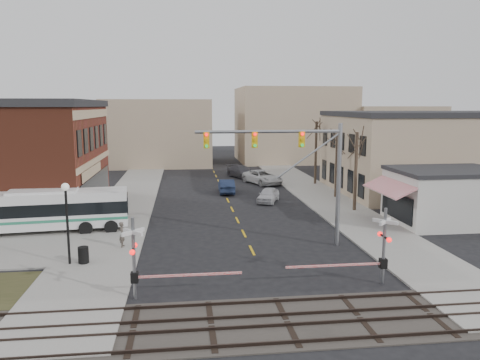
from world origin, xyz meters
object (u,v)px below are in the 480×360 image
(transit_bus, at_px, (44,210))
(car_a, at_px, (268,195))
(street_lamp, at_px, (66,207))
(car_c, at_px, (263,177))
(rr_crossing_east, at_px, (376,247))
(rr_crossing_west, at_px, (143,259))
(trash_bin, at_px, (83,255))
(traffic_signal_mast, at_px, (299,160))
(pedestrian_far, at_px, (114,217))
(car_b, at_px, (226,186))
(pedestrian_near, at_px, (122,234))
(car_d, at_px, (242,172))

(transit_bus, bearing_deg, car_a, 26.25)
(street_lamp, relative_size, car_c, 0.81)
(transit_bus, distance_m, car_a, 20.09)
(rr_crossing_east, bearing_deg, rr_crossing_west, -177.71)
(trash_bin, bearing_deg, street_lamp, -176.86)
(traffic_signal_mast, distance_m, trash_bin, 14.23)
(street_lamp, height_order, pedestrian_far, street_lamp)
(car_a, distance_m, car_b, 6.28)
(trash_bin, relative_size, car_b, 0.22)
(car_a, relative_size, car_b, 0.91)
(transit_bus, bearing_deg, rr_crossing_west, -57.88)
(rr_crossing_west, bearing_deg, car_a, 65.30)
(pedestrian_near, distance_m, pedestrian_far, 4.95)
(transit_bus, bearing_deg, car_c, 45.08)
(rr_crossing_east, bearing_deg, car_a, 94.46)
(transit_bus, distance_m, pedestrian_near, 7.56)
(rr_crossing_east, height_order, trash_bin, rr_crossing_east)
(car_a, xyz_separation_m, pedestrian_near, (-11.97, -13.37, 0.25))
(street_lamp, xyz_separation_m, trash_bin, (0.77, 0.04, -2.85))
(transit_bus, bearing_deg, street_lamp, -65.61)
(car_b, height_order, pedestrian_near, pedestrian_near)
(rr_crossing_east, bearing_deg, pedestrian_near, 150.14)
(transit_bus, distance_m, traffic_signal_mast, 18.59)
(traffic_signal_mast, relative_size, trash_bin, 9.81)
(car_b, relative_size, car_c, 0.77)
(car_d, xyz_separation_m, pedestrian_far, (-12.56, -24.17, 0.18))
(trash_bin, xyz_separation_m, pedestrian_far, (0.66, 7.76, 0.33))
(trash_bin, relative_size, pedestrian_near, 0.58)
(transit_bus, relative_size, street_lamp, 2.53)
(car_c, bearing_deg, rr_crossing_east, -111.65)
(car_b, bearing_deg, trash_bin, 65.72)
(car_d, bearing_deg, pedestrian_far, -141.04)
(car_b, relative_size, pedestrian_far, 2.73)
(car_d, bearing_deg, car_c, -94.25)
(rr_crossing_west, xyz_separation_m, car_d, (9.36, 37.26, -1.21))
(rr_crossing_west, bearing_deg, traffic_signal_mast, 38.17)
(rr_crossing_east, bearing_deg, car_c, 90.77)
(traffic_signal_mast, relative_size, street_lamp, 1.99)
(transit_bus, height_order, pedestrian_near, transit_bus)
(car_a, bearing_deg, transit_bus, -131.50)
(trash_bin, bearing_deg, traffic_signal_mast, 8.51)
(street_lamp, xyz_separation_m, car_a, (14.59, 16.37, -2.76))
(trash_bin, relative_size, car_a, 0.24)
(transit_bus, xyz_separation_m, street_lamp, (3.40, -7.50, 1.74))
(traffic_signal_mast, xyz_separation_m, car_d, (0.08, 29.96, -4.95))
(pedestrian_far, bearing_deg, rr_crossing_east, -92.74)
(car_b, relative_size, pedestrian_near, 2.71)
(rr_crossing_east, height_order, car_b, rr_crossing_east)
(rr_crossing_east, bearing_deg, pedestrian_far, 139.55)
(trash_bin, height_order, car_b, car_b)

